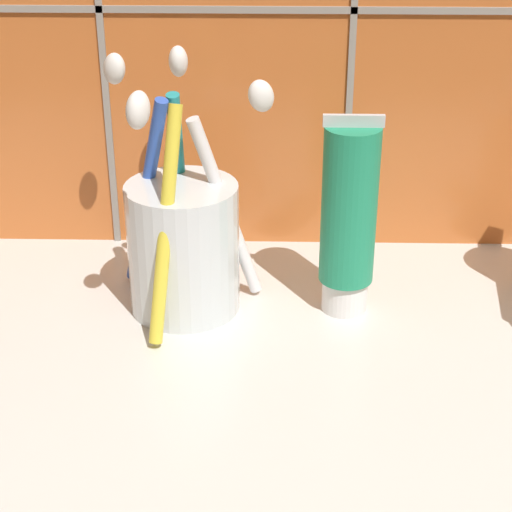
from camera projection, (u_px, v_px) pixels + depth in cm
name	position (u px, v px, depth cm)	size (l,w,h in cm)	color
sink_counter	(331.00, 384.00, 53.87)	(73.43, 37.66, 2.00)	silver
toothbrush_cup	(183.00, 240.00, 58.28)	(12.38, 13.41, 17.43)	silver
toothpaste_tube	(349.00, 218.00, 57.13)	(3.93, 3.74, 14.14)	white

